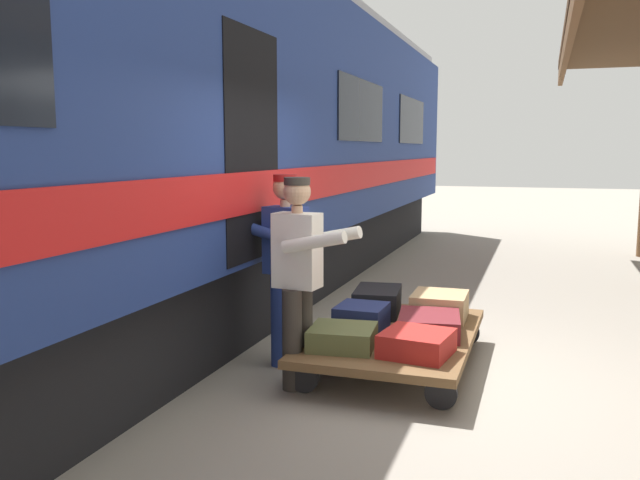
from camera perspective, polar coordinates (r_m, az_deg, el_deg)
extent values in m
plane|color=gray|center=(5.74, 10.75, -11.92)|extent=(60.00, 60.00, 0.00)
cube|color=navy|center=(6.66, -17.91, 11.11)|extent=(3.00, 20.82, 2.90)
cube|color=black|center=(6.80, -17.24, -5.06)|extent=(2.55, 19.78, 0.90)
cube|color=red|center=(5.89, -5.64, 4.13)|extent=(0.03, 20.41, 0.36)
cube|color=black|center=(12.89, 7.91, 10.07)|extent=(0.02, 2.29, 0.84)
cube|color=black|center=(9.34, 3.66, 11.02)|extent=(0.02, 2.29, 0.84)
cube|color=black|center=(5.90, -6.23, 8.02)|extent=(0.12, 1.10, 2.00)
cube|color=brown|center=(6.00, 6.42, -8.15)|extent=(1.36, 2.17, 0.07)
cylinder|color=black|center=(5.15, 10.34, -12.81)|extent=(0.24, 0.05, 0.24)
cylinder|color=black|center=(5.39, -1.38, -11.71)|extent=(0.24, 0.05, 0.24)
cylinder|color=black|center=(6.79, 12.49, -7.77)|extent=(0.24, 0.05, 0.24)
cylinder|color=black|center=(6.98, 3.54, -7.17)|extent=(0.24, 0.05, 0.24)
cube|color=#AD231E|center=(5.35, 8.30, -8.76)|extent=(0.58, 0.58, 0.19)
cube|color=black|center=(6.59, 4.95, -5.24)|extent=(0.50, 0.67, 0.25)
cube|color=navy|center=(6.03, 3.59, -6.61)|extent=(0.43, 0.47, 0.22)
cube|color=maroon|center=(5.91, 9.35, -7.18)|extent=(0.60, 0.68, 0.18)
cube|color=brown|center=(5.48, 1.95, -8.33)|extent=(0.57, 0.55, 0.17)
cube|color=tan|center=(6.48, 10.22, -5.58)|extent=(0.51, 0.55, 0.25)
cylinder|color=navy|center=(6.12, -2.41, -6.52)|extent=(0.16, 0.16, 0.82)
cylinder|color=navy|center=(5.96, -3.47, -6.92)|extent=(0.16, 0.16, 0.82)
cube|color=navy|center=(5.90, -2.98, -0.03)|extent=(0.40, 0.29, 0.60)
cylinder|color=tan|center=(5.87, -3.00, 3.17)|extent=(0.09, 0.09, 0.06)
sphere|color=tan|center=(5.86, -3.01, 4.53)|extent=(0.22, 0.22, 0.22)
cylinder|color=#A51919|center=(5.85, -3.02, 5.34)|extent=(0.21, 0.21, 0.06)
cylinder|color=navy|center=(6.14, -3.86, 1.21)|extent=(0.54, 0.21, 0.21)
cylinder|color=navy|center=(5.88, -5.63, 0.90)|extent=(0.54, 0.21, 0.21)
cylinder|color=#332D28|center=(5.38, -2.40, -8.54)|extent=(0.16, 0.16, 0.82)
cylinder|color=#332D28|center=(5.55, -1.47, -8.02)|extent=(0.16, 0.16, 0.82)
cube|color=silver|center=(5.31, -1.96, -0.90)|extent=(0.38, 0.26, 0.60)
cylinder|color=tan|center=(5.27, -1.98, 2.65)|extent=(0.09, 0.09, 0.06)
sphere|color=tan|center=(5.26, -1.99, 4.17)|extent=(0.22, 0.22, 0.22)
cylinder|color=#332D28|center=(5.26, -1.99, 5.07)|extent=(0.21, 0.21, 0.06)
cylinder|color=silver|center=(5.06, -0.54, -0.18)|extent=(0.54, 0.15, 0.21)
cylinder|color=silver|center=(5.35, 0.91, 0.25)|extent=(0.54, 0.15, 0.21)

